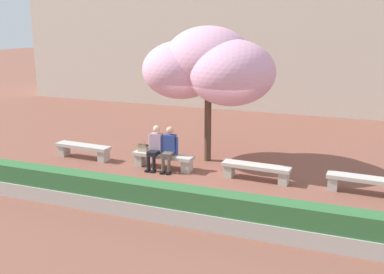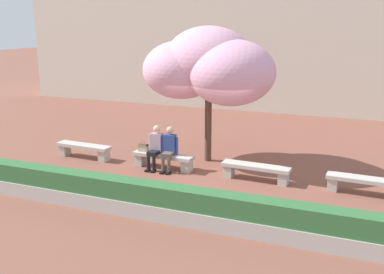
{
  "view_description": "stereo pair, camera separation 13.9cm",
  "coord_description": "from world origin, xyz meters",
  "views": [
    {
      "loc": [
        4.04,
        -11.54,
        4.24
      ],
      "look_at": [
        -0.56,
        0.2,
        1.0
      ],
      "focal_mm": 42.0,
      "sensor_mm": 36.0,
      "label": 1
    },
    {
      "loc": [
        4.17,
        -11.49,
        4.24
      ],
      "look_at": [
        -0.56,
        0.2,
        1.0
      ],
      "focal_mm": 42.0,
      "sensor_mm": 36.0,
      "label": 2
    }
  ],
  "objects": [
    {
      "name": "stone_bench_near_west",
      "position": [
        -1.41,
        0.0,
        0.31
      ],
      "size": [
        1.91,
        0.5,
        0.45
      ],
      "color": "#BCB7AD",
      "rests_on": "ground"
    },
    {
      "name": "stone_bench_center",
      "position": [
        1.41,
        0.0,
        0.31
      ],
      "size": [
        1.91,
        0.5,
        0.45
      ],
      "color": "#BCB7AD",
      "rests_on": "ground"
    },
    {
      "name": "person_seated_right",
      "position": [
        -1.18,
        -0.05,
        0.7
      ],
      "size": [
        0.51,
        0.71,
        1.29
      ],
      "color": "black",
      "rests_on": "ground"
    },
    {
      "name": "planter_hedge_foreground",
      "position": [
        0.0,
        -3.2,
        0.39
      ],
      "size": [
        14.27,
        0.5,
        0.8
      ],
      "color": "#BCB7AD",
      "rests_on": "ground"
    },
    {
      "name": "stone_bench_west_end",
      "position": [
        -4.22,
        0.0,
        0.31
      ],
      "size": [
        1.91,
        0.5,
        0.45
      ],
      "color": "#BCB7AD",
      "rests_on": "ground"
    },
    {
      "name": "stone_bench_near_east",
      "position": [
        4.22,
        0.0,
        0.31
      ],
      "size": [
        1.91,
        0.5,
        0.45
      ],
      "color": "#BCB7AD",
      "rests_on": "ground"
    },
    {
      "name": "cherry_tree_main",
      "position": [
        -0.38,
        1.1,
        2.95
      ],
      "size": [
        4.05,
        3.03,
        4.14
      ],
      "color": "#513828",
      "rests_on": "ground"
    },
    {
      "name": "ground_plane",
      "position": [
        0.0,
        0.0,
        0.0
      ],
      "size": [
        100.0,
        100.0,
        0.0
      ],
      "primitive_type": "plane",
      "color": "brown"
    },
    {
      "name": "handbag",
      "position": [
        -2.07,
        0.01,
        0.58
      ],
      "size": [
        0.3,
        0.15,
        0.34
      ],
      "color": "tan",
      "rests_on": "stone_bench_near_west"
    },
    {
      "name": "person_seated_left",
      "position": [
        -1.62,
        -0.05,
        0.7
      ],
      "size": [
        0.51,
        0.68,
        1.29
      ],
      "color": "black",
      "rests_on": "ground"
    }
  ]
}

